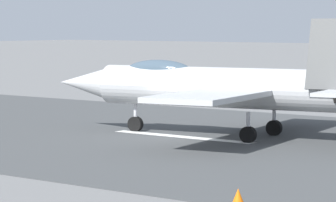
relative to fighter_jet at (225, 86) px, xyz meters
The scene contains 4 objects.
ground_plane 3.47m from the fighter_jet, 32.13° to the left, with size 400.00×400.00×0.00m, color slate.
runway_strip 3.45m from the fighter_jet, 32.35° to the left, with size 240.00×26.00×0.02m.
fighter_jet is the anchor object (origin of this frame).
marker_cone_near 17.45m from the fighter_jet, 125.97° to the left, with size 0.44×0.44×0.55m, color orange.
Camera 1 is at (-27.68, 35.69, 5.39)m, focal length 101.15 mm.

